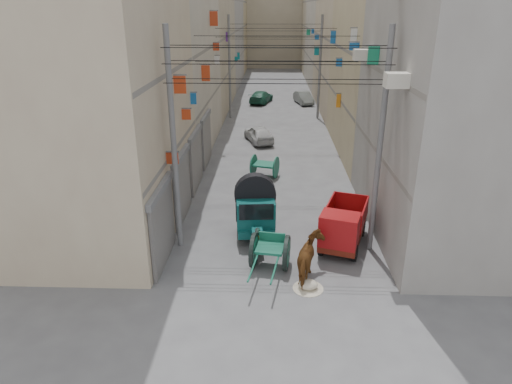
{
  "coord_description": "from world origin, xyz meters",
  "views": [
    {
      "loc": [
        -0.15,
        -9.37,
        8.46
      ],
      "look_at": [
        -0.72,
        6.5,
        2.03
      ],
      "focal_mm": 32.0,
      "sensor_mm": 36.0,
      "label": 1
    }
  ],
  "objects_px": {
    "feed_sack": "(308,285)",
    "mini_truck": "(342,229)",
    "second_cart": "(265,166)",
    "horse": "(311,259)",
    "distant_car_grey": "(303,98)",
    "tonga_cart": "(270,251)",
    "distant_car_green": "(261,97)",
    "auto_rickshaw": "(255,209)",
    "distant_car_white": "(259,134)"
  },
  "relations": [
    {
      "from": "second_cart",
      "to": "feed_sack",
      "type": "bearing_deg",
      "value": -65.02
    },
    {
      "from": "tonga_cart",
      "to": "mini_truck",
      "type": "height_order",
      "value": "mini_truck"
    },
    {
      "from": "second_cart",
      "to": "horse",
      "type": "distance_m",
      "value": 10.09
    },
    {
      "from": "auto_rickshaw",
      "to": "mini_truck",
      "type": "bearing_deg",
      "value": -21.88
    },
    {
      "from": "second_cart",
      "to": "distant_car_green",
      "type": "distance_m",
      "value": 20.64
    },
    {
      "from": "distant_car_white",
      "to": "distant_car_grey",
      "type": "bearing_deg",
      "value": -124.32
    },
    {
      "from": "mini_truck",
      "to": "second_cart",
      "type": "height_order",
      "value": "mini_truck"
    },
    {
      "from": "feed_sack",
      "to": "distant_car_white",
      "type": "distance_m",
      "value": 17.48
    },
    {
      "from": "horse",
      "to": "distant_car_green",
      "type": "xyz_separation_m",
      "value": [
        -2.41,
        30.57,
        -0.19
      ]
    },
    {
      "from": "tonga_cart",
      "to": "mini_truck",
      "type": "relative_size",
      "value": 0.85
    },
    {
      "from": "second_cart",
      "to": "distant_car_green",
      "type": "height_order",
      "value": "second_cart"
    },
    {
      "from": "second_cart",
      "to": "distant_car_grey",
      "type": "bearing_deg",
      "value": 97.12
    },
    {
      "from": "feed_sack",
      "to": "distant_car_grey",
      "type": "distance_m",
      "value": 30.91
    },
    {
      "from": "auto_rickshaw",
      "to": "second_cart",
      "type": "relative_size",
      "value": 1.8
    },
    {
      "from": "auto_rickshaw",
      "to": "tonga_cart",
      "type": "distance_m",
      "value": 2.5
    },
    {
      "from": "second_cart",
      "to": "horse",
      "type": "xyz_separation_m",
      "value": [
        1.69,
        -9.95,
        0.13
      ]
    },
    {
      "from": "auto_rickshaw",
      "to": "horse",
      "type": "relative_size",
      "value": 1.61
    },
    {
      "from": "second_cart",
      "to": "distant_car_green",
      "type": "bearing_deg",
      "value": 108.37
    },
    {
      "from": "horse",
      "to": "feed_sack",
      "type": "bearing_deg",
      "value": 90.67
    },
    {
      "from": "second_cart",
      "to": "distant_car_green",
      "type": "xyz_separation_m",
      "value": [
        -0.72,
        20.63,
        -0.06
      ]
    },
    {
      "from": "tonga_cart",
      "to": "distant_car_white",
      "type": "bearing_deg",
      "value": 101.89
    },
    {
      "from": "mini_truck",
      "to": "distant_car_grey",
      "type": "xyz_separation_m",
      "value": [
        0.3,
        28.2,
        -0.28
      ]
    },
    {
      "from": "tonga_cart",
      "to": "distant_car_green",
      "type": "xyz_separation_m",
      "value": [
        -1.07,
        29.91,
        -0.08
      ]
    },
    {
      "from": "horse",
      "to": "distant_car_grey",
      "type": "xyz_separation_m",
      "value": [
        1.61,
        30.25,
        -0.2
      ]
    },
    {
      "from": "feed_sack",
      "to": "distant_car_white",
      "type": "xyz_separation_m",
      "value": [
        -2.13,
        17.35,
        0.42
      ]
    },
    {
      "from": "tonga_cart",
      "to": "horse",
      "type": "xyz_separation_m",
      "value": [
        1.34,
        -0.67,
        0.11
      ]
    },
    {
      "from": "auto_rickshaw",
      "to": "feed_sack",
      "type": "relative_size",
      "value": 4.63
    },
    {
      "from": "distant_car_white",
      "to": "mini_truck",
      "type": "bearing_deg",
      "value": 85.08
    },
    {
      "from": "horse",
      "to": "distant_car_grey",
      "type": "relative_size",
      "value": 0.53
    },
    {
      "from": "feed_sack",
      "to": "distant_car_grey",
      "type": "relative_size",
      "value": 0.18
    },
    {
      "from": "auto_rickshaw",
      "to": "distant_car_grey",
      "type": "xyz_separation_m",
      "value": [
        3.56,
        27.21,
        -0.61
      ]
    },
    {
      "from": "second_cart",
      "to": "mini_truck",
      "type": "bearing_deg",
      "value": -52.76
    },
    {
      "from": "tonga_cart",
      "to": "mini_truck",
      "type": "xyz_separation_m",
      "value": [
        2.66,
        1.38,
        0.19
      ]
    },
    {
      "from": "tonga_cart",
      "to": "distant_car_white",
      "type": "xyz_separation_m",
      "value": [
        -0.88,
        16.07,
        -0.07
      ]
    },
    {
      "from": "mini_truck",
      "to": "distant_car_grey",
      "type": "height_order",
      "value": "mini_truck"
    },
    {
      "from": "tonga_cart",
      "to": "second_cart",
      "type": "relative_size",
      "value": 1.8
    },
    {
      "from": "feed_sack",
      "to": "mini_truck",
      "type": "bearing_deg",
      "value": 62.07
    },
    {
      "from": "second_cart",
      "to": "distant_car_white",
      "type": "relative_size",
      "value": 0.47
    },
    {
      "from": "tonga_cart",
      "to": "distant_car_grey",
      "type": "relative_size",
      "value": 0.85
    },
    {
      "from": "distant_car_grey",
      "to": "distant_car_green",
      "type": "distance_m",
      "value": 4.04
    },
    {
      "from": "auto_rickshaw",
      "to": "distant_car_white",
      "type": "bearing_deg",
      "value": 85.98
    },
    {
      "from": "tonga_cart",
      "to": "feed_sack",
      "type": "relative_size",
      "value": 4.62
    },
    {
      "from": "auto_rickshaw",
      "to": "horse",
      "type": "bearing_deg",
      "value": -62.41
    },
    {
      "from": "horse",
      "to": "distant_car_green",
      "type": "distance_m",
      "value": 30.67
    },
    {
      "from": "mini_truck",
      "to": "feed_sack",
      "type": "distance_m",
      "value": 3.09
    },
    {
      "from": "feed_sack",
      "to": "distant_car_grey",
      "type": "height_order",
      "value": "distant_car_grey"
    },
    {
      "from": "auto_rickshaw",
      "to": "feed_sack",
      "type": "height_order",
      "value": "auto_rickshaw"
    },
    {
      "from": "auto_rickshaw",
      "to": "distant_car_green",
      "type": "relative_size",
      "value": 0.74
    },
    {
      "from": "mini_truck",
      "to": "distant_car_white",
      "type": "relative_size",
      "value": 0.99
    },
    {
      "from": "tonga_cart",
      "to": "auto_rickshaw",
      "type": "bearing_deg",
      "value": 113.13
    }
  ]
}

